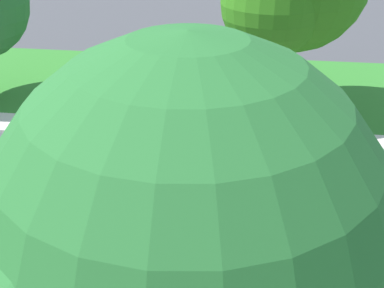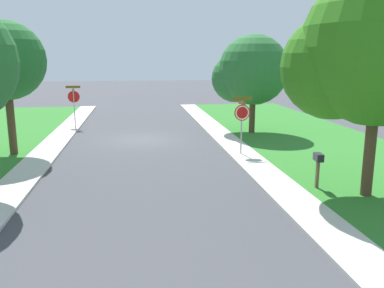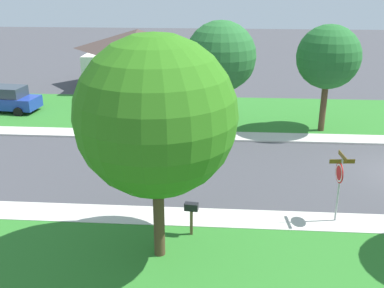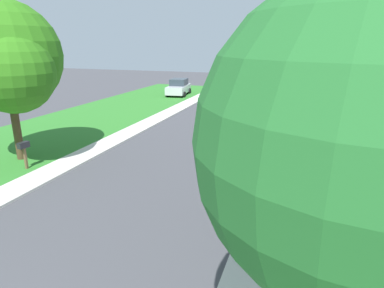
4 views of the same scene
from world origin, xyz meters
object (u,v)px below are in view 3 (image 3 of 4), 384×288
Objects in this scene: car_grey_across_road at (143,105)px; mailbox at (191,211)px; stop_sign_far_corner at (339,177)px; tree_corner_large at (164,119)px; car_blue_far_down_street at (7,99)px; tree_sidewalk_mid at (330,59)px; tree_sidewalk_far at (223,58)px; house_right_setback at (138,56)px.

car_grey_across_road is 3.36× the size of mailbox.
stop_sign_far_corner is 7.07m from tree_corner_large.
tree_sidewalk_mid is (-2.41, -20.49, 3.42)m from car_blue_far_down_street.
tree_sidewalk_far is 0.71× the size of house_right_setback.
tree_corner_large is (-2.32, 6.06, 2.81)m from stop_sign_far_corner.
tree_sidewalk_far reaches higher than car_blue_far_down_street.
mailbox is at bearing 175.47° from tree_sidewalk_far.
stop_sign_far_corner reaches higher than car_blue_far_down_street.
car_grey_across_road is 14.54m from mailbox.
stop_sign_far_corner reaches higher than car_grey_across_road.
house_right_setback is at bearing 11.79° from car_grey_across_road.
tree_sidewalk_far is 13.38m from house_right_setback.
stop_sign_far_corner is at bearing 171.24° from tree_sidewalk_mid.
car_grey_across_road is at bearing 81.24° from tree_sidewalk_mid.
car_grey_across_road is at bearing -168.21° from house_right_setback.
car_blue_far_down_street and car_grey_across_road have the same top height.
car_grey_across_road is 15.78m from tree_corner_large.
mailbox is (-12.08, 0.96, -3.26)m from tree_sidewalk_far.
tree_sidewalk_mid reaches higher than mailbox.
tree_sidewalk_far is at bearing -99.96° from car_blue_far_down_street.
stop_sign_far_corner is 24.75m from house_right_setback.
tree_sidewalk_far is 13.21m from tree_corner_large.
house_right_setback is (11.20, 7.07, -1.89)m from tree_sidewalk_far.
tree_sidewalk_mid is at bearing -130.22° from house_right_setback.
tree_sidewalk_far is at bearing 91.25° from tree_sidewalk_mid.
tree_sidewalk_far is at bearing -147.74° from house_right_setback.
tree_sidewalk_far is (-1.85, -5.12, 3.40)m from car_grey_across_road.
car_grey_across_road is 6.41m from tree_sidewalk_far.
mailbox is (-13.93, -4.16, 0.14)m from car_grey_across_road.
car_blue_far_down_street is (13.30, 18.81, -1.01)m from stop_sign_far_corner.
stop_sign_far_corner is at bearing -152.55° from house_right_setback.
tree_corner_large is at bearing 110.97° from stop_sign_far_corner.
tree_sidewalk_mid is (10.89, -1.68, 2.41)m from stop_sign_far_corner.
tree_sidewalk_far is 4.90× the size of mailbox.
stop_sign_far_corner is 2.11× the size of mailbox.
car_blue_far_down_street is 19.92m from mailbox.
house_right_setback is 6.87× the size of mailbox.
tree_corner_large is at bearing -140.79° from car_blue_far_down_street.
tree_corner_large is 0.81× the size of house_right_setback.
house_right_setback is at bearing 12.41° from tree_corner_large.
tree_corner_large is 24.97m from house_right_setback.
stop_sign_far_corner is at bearing -75.98° from mailbox.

